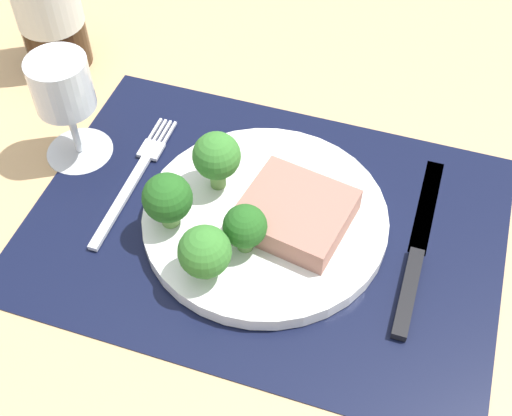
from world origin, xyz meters
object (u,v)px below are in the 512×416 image
at_px(plate, 265,219).
at_px(steak, 297,209).
at_px(wine_glass, 63,93).
at_px(fork, 135,178).
at_px(knife, 416,256).

relative_size(plate, steak, 2.45).
distance_m(steak, wine_glass, 0.27).
height_order(steak, fork, steak).
bearing_deg(plate, knife, 2.00).
distance_m(fork, knife, 0.30).
height_order(steak, knife, steak).
relative_size(plate, wine_glass, 1.95).
bearing_deg(wine_glass, fork, -15.27).
distance_m(plate, fork, 0.15).
height_order(plate, fork, plate).
bearing_deg(knife, plate, -178.47).
distance_m(plate, steak, 0.04).
xyz_separation_m(plate, steak, (0.03, 0.00, 0.02)).
bearing_deg(knife, wine_glass, 175.04).
bearing_deg(steak, fork, 177.07).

